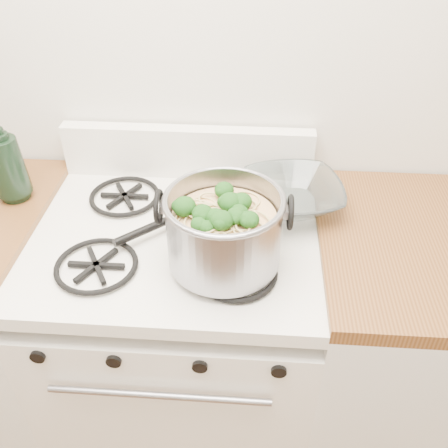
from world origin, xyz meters
TOP-DOWN VIEW (x-y plane):
  - gas_range at (0.00, 1.26)m, footprint 0.76×0.66m
  - counter_left at (-0.51, 1.26)m, footprint 0.25×0.65m
  - stock_pot at (0.14, 1.15)m, footprint 0.31×0.28m
  - spatula at (0.05, 1.34)m, footprint 0.42×0.42m
  - glass_bowl at (0.31, 1.39)m, footprint 0.13×0.13m
  - bottle at (-0.47, 1.38)m, footprint 0.11×0.11m

SIDE VIEW (x-z plane):
  - gas_range at x=0.00m, z-range -0.03..0.90m
  - counter_left at x=-0.51m, z-range 0.00..0.92m
  - spatula at x=0.05m, z-range 0.92..0.95m
  - glass_bowl at x=0.31m, z-range 0.92..0.95m
  - stock_pot at x=0.14m, z-range 0.92..1.11m
  - bottle at x=-0.47m, z-range 0.92..1.18m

